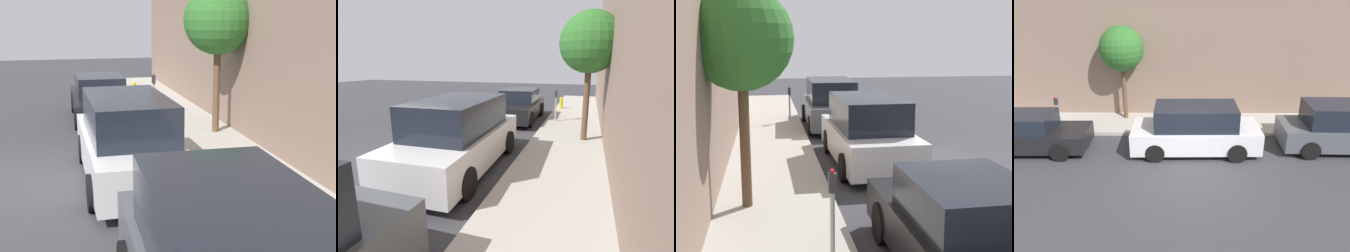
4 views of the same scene
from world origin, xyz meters
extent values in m
plane|color=#38383D|center=(0.00, 0.00, 0.00)|extent=(60.00, 60.00, 0.00)
cube|color=#B2ADA3|center=(4.71, 0.00, 0.07)|extent=(2.43, 32.00, 0.15)
cube|color=#4C5156|center=(2.37, -6.03, 0.64)|extent=(1.99, 4.94, 0.84)
cube|color=black|center=(2.37, -6.03, 1.48)|extent=(1.73, 3.13, 0.84)
cylinder|color=black|center=(1.47, -4.51, 0.36)|extent=(0.22, 0.72, 0.72)
cylinder|color=black|center=(3.27, -4.51, 0.36)|extent=(0.22, 0.72, 0.72)
cylinder|color=black|center=(1.47, -7.55, 0.36)|extent=(0.22, 0.72, 0.72)
cylinder|color=black|center=(3.27, -7.55, 0.36)|extent=(0.22, 0.72, 0.72)
cube|color=silver|center=(2.12, -0.20, 0.64)|extent=(1.98, 4.93, 0.84)
cube|color=black|center=(2.12, -0.20, 1.48)|extent=(1.73, 3.13, 0.84)
cylinder|color=black|center=(1.22, 1.32, 0.36)|extent=(0.22, 0.71, 0.71)
cylinder|color=black|center=(3.02, 1.32, 0.36)|extent=(0.22, 0.71, 0.71)
cylinder|color=black|center=(1.22, -1.72, 0.36)|extent=(0.22, 0.71, 0.71)
cylinder|color=black|center=(3.02, -1.72, 0.36)|extent=(0.22, 0.71, 0.71)
cube|color=black|center=(2.11, 6.27, 0.56)|extent=(1.88, 4.53, 0.68)
cube|color=black|center=(2.11, 6.37, 1.22)|extent=(1.62, 2.13, 0.64)
cylinder|color=black|center=(1.26, 4.87, 0.35)|extent=(0.22, 0.71, 0.71)
cylinder|color=black|center=(2.96, 4.87, 0.35)|extent=(0.22, 0.71, 0.71)
cylinder|color=#ADADB2|center=(3.95, -6.71, 0.70)|extent=(0.07, 0.07, 1.09)
cube|color=#2D2D33|center=(3.95, -6.71, 1.38)|extent=(0.11, 0.15, 0.28)
cube|color=red|center=(3.95, -6.71, 1.55)|extent=(0.04, 0.09, 0.05)
cylinder|color=#ADADB2|center=(3.95, 5.83, 0.72)|extent=(0.07, 0.07, 1.13)
cube|color=#2D2D33|center=(3.95, 5.83, 1.42)|extent=(0.11, 0.15, 0.28)
cube|color=red|center=(3.95, 5.83, 1.59)|extent=(0.04, 0.09, 0.05)
cylinder|color=brown|center=(5.29, 3.07, 1.53)|extent=(0.20, 0.20, 2.76)
sphere|color=#2D6B28|center=(5.29, 3.07, 3.46)|extent=(2.01, 2.01, 2.01)
camera|label=1|loc=(0.69, -10.04, 3.60)|focal=50.00mm
camera|label=2|loc=(5.33, -6.28, 2.81)|focal=28.00mm
camera|label=3|loc=(4.84, 12.21, 3.44)|focal=50.00mm
camera|label=4|loc=(-9.48, 0.22, 6.06)|focal=35.00mm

